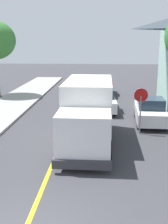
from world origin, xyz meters
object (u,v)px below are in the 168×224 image
at_px(box_truck, 88,110).
at_px(parked_car_near, 103,101).
at_px(parked_van_across, 150,111).
at_px(parked_car_mid, 104,87).
at_px(stop_sign, 141,102).

bearing_deg(box_truck, parked_car_near, 83.74).
bearing_deg(parked_van_across, parked_car_mid, 106.51).
height_order(box_truck, parked_car_near, box_truck).
height_order(parked_car_mid, stop_sign, stop_sign).
bearing_deg(stop_sign, box_truck, -150.74).
xyz_separation_m(parked_van_across, stop_sign, (-0.93, -2.28, 1.06)).
relative_size(parked_van_across, stop_sign, 1.69).
xyz_separation_m(parked_car_near, parked_van_across, (3.04, -3.18, 0.00)).
bearing_deg(stop_sign, parked_car_mid, 99.40).
bearing_deg(parked_car_near, box_truck, -96.26).
bearing_deg(parked_car_mid, stop_sign, -80.60).
bearing_deg(parked_car_mid, parked_car_near, -90.55).
height_order(parked_car_mid, parked_van_across, same).
relative_size(parked_car_near, parked_car_mid, 1.01).
distance_m(parked_car_near, parked_van_across, 4.40).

